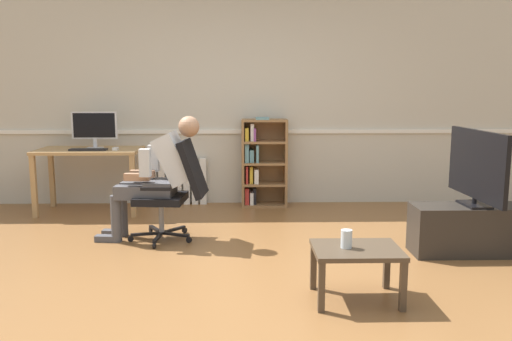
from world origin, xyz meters
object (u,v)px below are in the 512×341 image
Objects in this scene: computer_mouse at (116,149)px; bookshelf at (261,163)px; radiator at (179,181)px; coffee_table at (357,256)px; person_seated at (158,174)px; computer_desk at (90,158)px; drinking_glass at (346,239)px; office_chair at (175,187)px; tv_screen at (477,166)px; imac_monitor at (94,127)px; keyboard at (88,149)px; tv_stand at (473,230)px.

computer_mouse is 0.09× the size of bookshelf.
radiator reaches higher than coffee_table.
computer_desk is at bearing -135.17° from person_seated.
coffee_table is at bearing -0.04° from drinking_glass.
bookshelf is 3.06m from coffee_table.
office_chair is (0.82, -1.08, -0.24)m from computer_mouse.
radiator is at bearing -169.09° from office_chair.
bookshelf is 1.09× the size of tv_screen.
radiator is at bearing 18.43° from imac_monitor.
computer_desk is 4.22m from tv_screen.
imac_monitor is 0.88× the size of coffee_table.
computer_mouse is at bearing 130.26° from drinking_glass.
computer_desk is at bearing 102.84° from keyboard.
computer_desk is 1.11× the size of tv_stand.
person_seated is 2.00× the size of coffee_table.
coffee_table is at bearing -62.50° from radiator.
drinking_glass is at bearing -48.35° from imac_monitor.
keyboard is at bearing -151.10° from radiator.
tv_stand is 0.57m from tv_screen.
radiator is at bearing 174.42° from bookshelf.
keyboard is 2.06m from bookshelf.
office_chair is 2.76m from tv_screen.
computer_mouse reaches higher than radiator.
drinking_glass is at bearing 124.63° from tv_screen.
radiator is (0.99, 0.39, -0.35)m from computer_desk.
bookshelf is at bearing 149.83° from person_seated.
person_seated is 1.19× the size of tv_screen.
person_seated is 9.43× the size of drinking_glass.
person_seated is at bearing 169.85° from tv_stand.
radiator is 3.49m from coffee_table.
coffee_table is (2.60, -2.71, -0.33)m from computer_desk.
bookshelf is 3.04m from drinking_glass.
tv_screen reaches higher than computer_mouse.
person_seated is 2.17m from drinking_glass.
office_chair is (1.12, -1.06, -0.24)m from keyboard.
computer_desk is 0.19m from keyboard.
tv_screen is at bearing -25.03° from imac_monitor.
tv_stand is (3.86, -1.70, -0.43)m from computer_desk.
keyboard is 4.25× the size of computer_mouse.
coffee_table is (1.61, -1.52, -0.33)m from person_seated.
imac_monitor reaches higher than computer_mouse.
imac_monitor is 0.33m from keyboard.
bookshelf reaches higher than radiator.
office_chair is at bearing -84.09° from radiator.
radiator is 3.46m from drinking_glass.
tv_screen is 1.68m from coffee_table.
computer_mouse is at bearing -166.42° from bookshelf.
radiator is 1.16× the size of coffee_table.
keyboard is 0.35× the size of person_seated.
person_seated is (0.94, -1.26, -0.36)m from imac_monitor.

